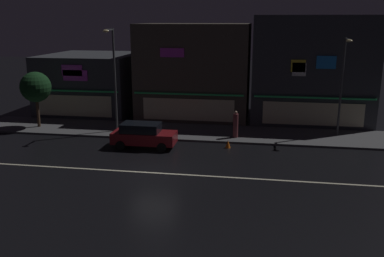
{
  "coord_description": "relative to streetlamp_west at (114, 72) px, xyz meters",
  "views": [
    {
      "loc": [
        5.86,
        -21.95,
        8.46
      ],
      "look_at": [
        1.52,
        4.17,
        1.62
      ],
      "focal_mm": 39.52,
      "sensor_mm": 36.0,
      "label": 1
    }
  ],
  "objects": [
    {
      "name": "street_tree",
      "position": [
        -6.61,
        0.4,
        -1.34
      ],
      "size": [
        2.39,
        2.39,
        4.39
      ],
      "color": "#473323",
      "rests_on": "sidewalk_far"
    },
    {
      "name": "parked_car_near_kerb",
      "position": [
        3.08,
        -3.25,
        -3.78
      ],
      "size": [
        4.3,
        1.98,
        1.67
      ],
      "rotation": [
        0.0,
        0.0,
        3.14
      ],
      "color": "maroon",
      "rests_on": "ground"
    },
    {
      "name": "streetlamp_mid",
      "position": [
        16.6,
        1.58,
        -0.32
      ],
      "size": [
        0.44,
        1.64,
        7.11
      ],
      "color": "#47494C",
      "rests_on": "sidewalk_far"
    },
    {
      "name": "lane_divider_stripe",
      "position": [
        5.02,
        -8.03,
        -4.65
      ],
      "size": [
        31.33,
        0.16,
        0.01
      ],
      "primitive_type": "cube",
      "color": "beige",
      "rests_on": "ground"
    },
    {
      "name": "storefront_right_block",
      "position": [
        -4.87,
        7.87,
        -1.99
      ],
      "size": [
        8.29,
        9.14,
        5.32
      ],
      "color": "#383A3F",
      "rests_on": "ground"
    },
    {
      "name": "sidewalk_far",
      "position": [
        5.02,
        0.98,
        -4.58
      ],
      "size": [
        32.98,
        4.81,
        0.14
      ],
      "primitive_type": "cube",
      "color": "#4C4C4F",
      "rests_on": "ground"
    },
    {
      "name": "ground_plane",
      "position": [
        5.02,
        -8.03,
        -4.65
      ],
      "size": [
        140.0,
        140.0,
        0.0
      ],
      "primitive_type": "plane",
      "color": "black"
    },
    {
      "name": "streetlamp_west",
      "position": [
        0.0,
        0.0,
        0.0
      ],
      "size": [
        0.44,
        1.64,
        7.72
      ],
      "color": "#47494C",
      "rests_on": "sidewalk_far"
    },
    {
      "name": "storefront_left_block",
      "position": [
        14.91,
        7.15,
        -0.26
      ],
      "size": [
        9.65,
        7.68,
        8.8
      ],
      "color": "#383A3F",
      "rests_on": "ground"
    },
    {
      "name": "pedestrian_on_sidewalk",
      "position": [
        9.14,
        -0.22,
        -3.6
      ],
      "size": [
        0.37,
        0.37,
        1.96
      ],
      "rotation": [
        0.0,
        0.0,
        4.27
      ],
      "color": "brown",
      "rests_on": "sidewalk_far"
    },
    {
      "name": "storefront_center_block",
      "position": [
        5.02,
        6.97,
        -0.59
      ],
      "size": [
        9.45,
        7.34,
        8.13
      ],
      "color": "#4C443A",
      "rests_on": "ground"
    },
    {
      "name": "traffic_cone",
      "position": [
        8.79,
        -2.47,
        -4.38
      ],
      "size": [
        0.36,
        0.36,
        0.55
      ],
      "primitive_type": "cone",
      "color": "orange",
      "rests_on": "ground"
    }
  ]
}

